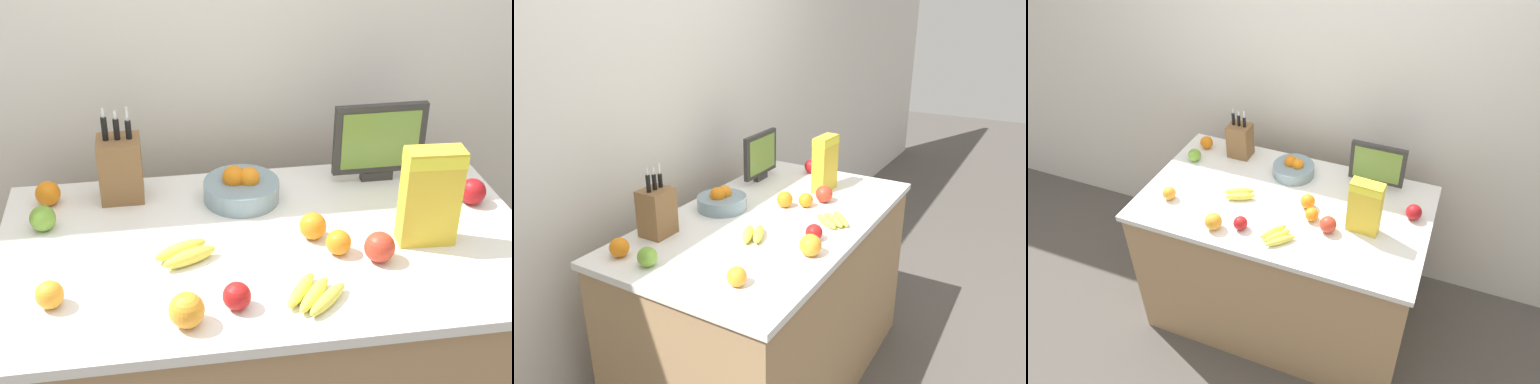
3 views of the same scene
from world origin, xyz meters
The scene contains 18 objects.
ground_plane centered at (0.00, 0.00, 0.00)m, with size 14.00×14.00×0.00m, color #514C47.
wall_back centered at (0.00, 0.64, 1.30)m, with size 9.00×0.06×2.60m.
counter centered at (0.00, 0.00, 0.45)m, with size 1.50×0.85×0.89m.
knife_block centered at (-0.40, 0.31, 0.99)m, with size 0.13×0.11×0.30m.
small_monitor centered at (0.41, 0.30, 1.03)m, with size 0.29×0.03×0.26m.
cereal_box centered at (0.43, -0.06, 1.04)m, with size 0.16×0.08×0.28m.
fruit_bowl centered at (-0.04, 0.24, 0.93)m, with size 0.23×0.23×0.11m.
banana_bunch_left centered at (-0.23, -0.05, 0.91)m, with size 0.18×0.14×0.04m.
banana_bunch_right centered at (0.07, -0.27, 0.91)m, with size 0.18×0.18×0.03m.
apple_near_bananas centered at (0.65, 0.11, 0.93)m, with size 0.08×0.08×0.08m, color #A31419.
apple_rear centered at (-0.12, -0.27, 0.92)m, with size 0.07×0.07×0.07m, color red.
apple_rightmost centered at (0.28, -0.13, 0.93)m, with size 0.08×0.08×0.08m, color red.
apple_by_knife_block centered at (-0.62, 0.16, 0.93)m, with size 0.07×0.07×0.07m, color #6B9E33.
orange_front_right centered at (-0.62, 0.30, 0.93)m, with size 0.08×0.08×0.08m, color orange.
orange_back_center centered at (0.18, -0.08, 0.92)m, with size 0.07×0.07×0.07m, color orange.
orange_near_bowl centered at (-0.57, -0.20, 0.92)m, with size 0.07×0.07×0.07m, color orange.
orange_front_center centered at (-0.25, -0.32, 0.93)m, with size 0.09×0.09×0.09m, color orange.
orange_mid_left centered at (0.13, 0.00, 0.93)m, with size 0.08×0.08×0.08m, color orange.
Camera 2 is at (-1.78, -1.04, 1.79)m, focal length 35.00 mm.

